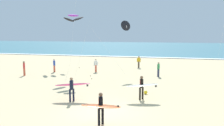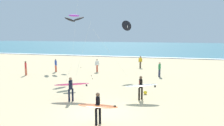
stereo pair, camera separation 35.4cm
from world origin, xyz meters
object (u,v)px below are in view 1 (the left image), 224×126
surfer_lead (72,86)px  bystander_white_top (96,65)px  kite_delta_charcoal_high (126,26)px  surfer_trailing (142,86)px  bystander_red_top (24,68)px  bystander_green_top (158,69)px  surfer_third (101,106)px  bystander_yellow_top (139,62)px  kite_arc_violet_far (73,18)px  bystander_blue_top (54,65)px  beach_ball (146,92)px

surfer_lead → bystander_white_top: surfer_lead is taller
kite_delta_charcoal_high → surfer_lead: bearing=-102.6°
surfer_lead → surfer_trailing: (4.70, 1.21, -0.00)m
bystander_red_top → bystander_green_top: bearing=10.7°
surfer_lead → bystander_green_top: size_ratio=1.61×
surfer_trailing → surfer_third: 5.02m
surfer_lead → bystander_red_top: surfer_lead is taller
surfer_lead → bystander_yellow_top: bearing=79.0°
surfer_trailing → kite_arc_violet_far: bearing=142.5°
bystander_green_top → bystander_blue_top: same height
surfer_lead → beach_ball: surfer_lead is taller
bystander_blue_top → bystander_white_top: bearing=13.7°
bystander_white_top → surfer_third: bearing=-71.8°
surfer_third → beach_ball: 6.66m
kite_arc_violet_far → beach_ball: size_ratio=23.11×
surfer_trailing → beach_ball: 1.85m
kite_arc_violet_far → bystander_blue_top: (-3.81, 2.92, -5.31)m
surfer_trailing → bystander_yellow_top: surfer_trailing is taller
bystander_yellow_top → bystander_white_top: 6.32m
surfer_third → kite_delta_charcoal_high: (-0.96, 13.07, 4.38)m
bystander_white_top → bystander_red_top: size_ratio=1.00×
surfer_third → bystander_yellow_top: (-0.12, 18.80, -0.23)m
bystander_green_top → bystander_white_top: (-7.36, 1.14, 0.00)m
bystander_yellow_top → surfer_third: bearing=-89.6°
surfer_trailing → bystander_red_top: 14.66m
bystander_green_top → bystander_blue_top: (-12.17, -0.04, 0.00)m
kite_delta_charcoal_high → beach_ball: kite_delta_charcoal_high is taller
surfer_third → bystander_blue_top: (-9.60, 13.36, -0.23)m
bystander_white_top → bystander_blue_top: size_ratio=1.00×
surfer_third → bystander_blue_top: 16.45m
surfer_lead → bystander_red_top: 11.26m
surfer_lead → bystander_green_top: bearing=60.1°
surfer_lead → kite_arc_violet_far: (-2.70, 6.90, 5.07)m
bystander_green_top → bystander_blue_top: 12.17m
bystander_red_top → bystander_blue_top: size_ratio=1.00×
surfer_trailing → bystander_blue_top: size_ratio=1.45×
kite_arc_violet_far → bystander_yellow_top: 11.42m
surfer_trailing → bystander_green_top: surfer_trailing is taller
bystander_yellow_top → bystander_blue_top: size_ratio=1.00×
bystander_red_top → bystander_white_top: bearing=28.9°
bystander_red_top → beach_ball: 14.26m
kite_arc_violet_far → bystander_green_top: size_ratio=4.07×
surfer_lead → beach_ball: 5.69m
surfer_trailing → kite_delta_charcoal_high: kite_delta_charcoal_high is taller
kite_arc_violet_far → bystander_yellow_top: kite_arc_violet_far is taller
surfer_lead → beach_ball: size_ratio=9.12×
surfer_third → bystander_blue_top: surfer_third is taller
surfer_trailing → beach_ball: size_ratio=8.25×
surfer_third → bystander_white_top: bearing=108.2°
surfer_third → bystander_green_top: surfer_third is taller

